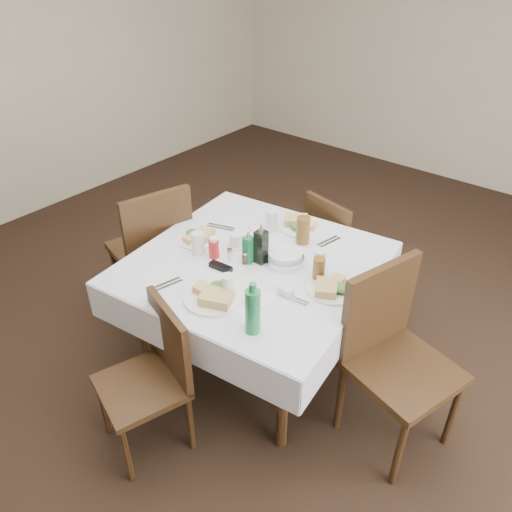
# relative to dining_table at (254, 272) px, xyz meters

# --- Properties ---
(ground_plane) EXTENTS (7.00, 7.00, 0.00)m
(ground_plane) POSITION_rel_dining_table_xyz_m (0.02, 0.07, -0.68)
(ground_plane) COLOR black
(room_shell) EXTENTS (6.04, 7.04, 2.80)m
(room_shell) POSITION_rel_dining_table_xyz_m (0.02, 0.07, 1.03)
(room_shell) COLOR #C0AD92
(room_shell) RESTS_ON ground
(dining_table) EXTENTS (1.48, 1.48, 0.76)m
(dining_table) POSITION_rel_dining_table_xyz_m (0.00, 0.00, 0.00)
(dining_table) COLOR black
(dining_table) RESTS_ON ground
(chair_north) EXTENTS (0.48, 0.48, 0.85)m
(chair_north) POSITION_rel_dining_table_xyz_m (0.04, 0.86, -0.20)
(chair_north) COLOR black
(chair_north) RESTS_ON ground
(chair_south) EXTENTS (0.51, 0.51, 0.86)m
(chair_south) POSITION_rel_dining_table_xyz_m (-0.02, -0.77, -0.19)
(chair_south) COLOR black
(chair_south) RESTS_ON ground
(chair_east) EXTENTS (0.60, 0.60, 1.02)m
(chair_east) POSITION_rel_dining_table_xyz_m (0.87, 0.05, -0.10)
(chair_east) COLOR black
(chair_east) RESTS_ON ground
(chair_west) EXTENTS (0.59, 0.59, 1.00)m
(chair_west) POSITION_rel_dining_table_xyz_m (-0.83, -0.06, -0.11)
(chair_west) COLOR black
(chair_west) RESTS_ON ground
(meal_north) EXTENTS (0.28, 0.28, 0.06)m
(meal_north) POSITION_rel_dining_table_xyz_m (-0.02, 0.48, 0.10)
(meal_north) COLOR white
(meal_north) RESTS_ON dining_table
(meal_south) EXTENTS (0.30, 0.30, 0.07)m
(meal_south) POSITION_rel_dining_table_xyz_m (0.07, -0.40, 0.11)
(meal_south) COLOR white
(meal_south) RESTS_ON dining_table
(meal_east) EXTENTS (0.27, 0.27, 0.06)m
(meal_east) POSITION_rel_dining_table_xyz_m (0.50, 0.04, 0.10)
(meal_east) COLOR white
(meal_east) RESTS_ON dining_table
(meal_west) EXTENTS (0.25, 0.25, 0.05)m
(meal_west) POSITION_rel_dining_table_xyz_m (-0.42, -0.04, 0.10)
(meal_west) COLOR white
(meal_west) RESTS_ON dining_table
(side_plate_a) EXTENTS (0.18, 0.18, 0.01)m
(side_plate_a) POSITION_rel_dining_table_xyz_m (-0.21, 0.34, 0.09)
(side_plate_a) COLOR white
(side_plate_a) RESTS_ON dining_table
(side_plate_b) EXTENTS (0.15, 0.15, 0.01)m
(side_plate_b) POSITION_rel_dining_table_xyz_m (0.24, -0.26, 0.09)
(side_plate_b) COLOR white
(side_plate_b) RESTS_ON dining_table
(water_n) EXTENTS (0.07, 0.07, 0.13)m
(water_n) POSITION_rel_dining_table_xyz_m (-0.14, 0.34, 0.15)
(water_n) COLOR silver
(water_n) RESTS_ON dining_table
(water_s) EXTENTS (0.07, 0.07, 0.13)m
(water_s) POSITION_rel_dining_table_xyz_m (0.10, -0.33, 0.14)
(water_s) COLOR silver
(water_s) RESTS_ON dining_table
(water_e) EXTENTS (0.07, 0.07, 0.12)m
(water_e) POSITION_rel_dining_table_xyz_m (0.34, 0.17, 0.14)
(water_e) COLOR silver
(water_e) RESTS_ON dining_table
(water_w) EXTENTS (0.07, 0.07, 0.14)m
(water_w) POSITION_rel_dining_table_xyz_m (-0.31, -0.14, 0.15)
(water_w) COLOR silver
(water_w) RESTS_ON dining_table
(iced_tea_a) EXTENTS (0.08, 0.08, 0.17)m
(iced_tea_a) POSITION_rel_dining_table_xyz_m (0.10, 0.35, 0.17)
(iced_tea_a) COLOR brown
(iced_tea_a) RESTS_ON dining_table
(iced_tea_b) EXTENTS (0.07, 0.07, 0.14)m
(iced_tea_b) POSITION_rel_dining_table_xyz_m (0.38, 0.09, 0.15)
(iced_tea_b) COLOR brown
(iced_tea_b) RESTS_ON dining_table
(bread_basket) EXTENTS (0.22, 0.22, 0.07)m
(bread_basket) POSITION_rel_dining_table_xyz_m (0.15, 0.11, 0.11)
(bread_basket) COLOR silver
(bread_basket) RESTS_ON dining_table
(oil_cruet_dark) EXTENTS (0.06, 0.06, 0.26)m
(oil_cruet_dark) POSITION_rel_dining_table_xyz_m (0.04, 0.02, 0.19)
(oil_cruet_dark) COLOR black
(oil_cruet_dark) RESTS_ON dining_table
(oil_cruet_green) EXTENTS (0.05, 0.05, 0.21)m
(oil_cruet_green) POSITION_rel_dining_table_xyz_m (-0.02, -0.02, 0.17)
(oil_cruet_green) COLOR #1B703F
(oil_cruet_green) RESTS_ON dining_table
(ketchup_bottle) EXTENTS (0.06, 0.06, 0.13)m
(ketchup_bottle) POSITION_rel_dining_table_xyz_m (-0.21, -0.11, 0.14)
(ketchup_bottle) COLOR red
(ketchup_bottle) RESTS_ON dining_table
(salt_shaker) EXTENTS (0.03, 0.03, 0.07)m
(salt_shaker) POSITION_rel_dining_table_xyz_m (-0.12, -0.07, 0.12)
(salt_shaker) COLOR white
(salt_shaker) RESTS_ON dining_table
(pepper_shaker) EXTENTS (0.03, 0.03, 0.08)m
(pepper_shaker) POSITION_rel_dining_table_xyz_m (-0.02, -0.05, 0.12)
(pepper_shaker) COLOR #3F2C23
(pepper_shaker) RESTS_ON dining_table
(coffee_mug) EXTENTS (0.12, 0.12, 0.08)m
(coffee_mug) POSITION_rel_dining_table_xyz_m (-0.18, 0.06, 0.12)
(coffee_mug) COLOR white
(coffee_mug) RESTS_ON dining_table
(sunglasses) EXTENTS (0.14, 0.06, 0.03)m
(sunglasses) POSITION_rel_dining_table_xyz_m (-0.09, -0.18, 0.10)
(sunglasses) COLOR black
(sunglasses) RESTS_ON dining_table
(green_bottle) EXTENTS (0.07, 0.07, 0.28)m
(green_bottle) POSITION_rel_dining_table_xyz_m (0.37, -0.46, 0.20)
(green_bottle) COLOR #1B703F
(green_bottle) RESTS_ON dining_table
(sugar_caddy) EXTENTS (0.09, 0.06, 0.04)m
(sugar_caddy) POSITION_rel_dining_table_xyz_m (0.33, -0.13, 0.10)
(sugar_caddy) COLOR white
(sugar_caddy) RESTS_ON dining_table
(cutlery_n) EXTENTS (0.08, 0.18, 0.01)m
(cutlery_n) POSITION_rel_dining_table_xyz_m (0.22, 0.45, 0.08)
(cutlery_n) COLOR silver
(cutlery_n) RESTS_ON dining_table
(cutlery_s) EXTENTS (0.09, 0.19, 0.01)m
(cutlery_s) POSITION_rel_dining_table_xyz_m (-0.21, -0.48, 0.08)
(cutlery_s) COLOR silver
(cutlery_s) RESTS_ON dining_table
(cutlery_e) EXTENTS (0.17, 0.06, 0.01)m
(cutlery_e) POSITION_rel_dining_table_xyz_m (0.39, -0.14, 0.08)
(cutlery_e) COLOR silver
(cutlery_e) RESTS_ON dining_table
(cutlery_w) EXTENTS (0.19, 0.10, 0.01)m
(cutlery_w) POSITION_rel_dining_table_xyz_m (-0.41, 0.16, 0.08)
(cutlery_w) COLOR silver
(cutlery_w) RESTS_ON dining_table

